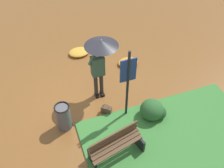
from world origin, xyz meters
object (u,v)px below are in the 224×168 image
(park_bench, at_px, (116,146))
(trash_bin, at_px, (64,117))
(person_with_umbrella, at_px, (100,55))
(info_sign_post, at_px, (128,78))
(handbag, at_px, (106,110))

(park_bench, bearing_deg, trash_bin, 128.08)
(park_bench, distance_m, trash_bin, 1.68)
(person_with_umbrella, relative_size, park_bench, 1.44)
(park_bench, bearing_deg, info_sign_post, 57.14)
(info_sign_post, xyz_separation_m, trash_bin, (-1.78, 0.17, -1.03))
(person_with_umbrella, height_order, handbag, person_with_umbrella)
(handbag, relative_size, park_bench, 0.26)
(person_with_umbrella, distance_m, info_sign_post, 1.13)
(park_bench, bearing_deg, person_with_umbrella, 81.60)
(person_with_umbrella, relative_size, handbag, 5.53)
(person_with_umbrella, distance_m, handbag, 1.64)
(info_sign_post, distance_m, trash_bin, 2.06)
(info_sign_post, height_order, park_bench, info_sign_post)
(person_with_umbrella, bearing_deg, info_sign_post, -68.03)
(park_bench, relative_size, trash_bin, 1.71)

